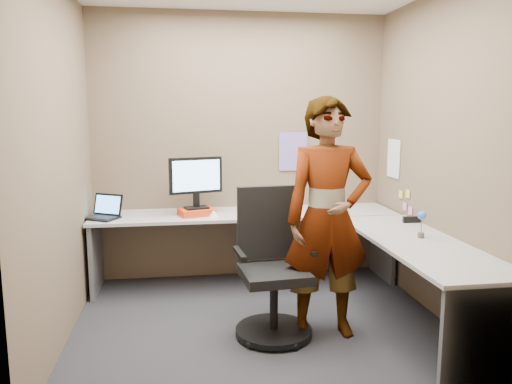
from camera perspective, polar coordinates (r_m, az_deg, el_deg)
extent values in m
plane|color=black|center=(4.22, 0.55, -14.77)|extent=(3.00, 3.00, 0.00)
plane|color=brown|center=(5.16, -1.74, 5.13)|extent=(3.00, 0.00, 3.00)
plane|color=brown|center=(4.37, 20.42, 3.84)|extent=(0.00, 2.70, 2.70)
plane|color=brown|center=(3.92, -21.62, 3.23)|extent=(0.00, 2.70, 2.70)
cube|color=#A1A1A1|center=(4.92, -1.25, -2.52)|extent=(2.96, 0.65, 0.03)
cube|color=#A1A1A1|center=(4.04, 18.10, -5.58)|extent=(0.65, 1.91, 0.03)
cube|color=#59595B|center=(5.04, -17.82, -6.97)|extent=(0.04, 0.60, 0.70)
cube|color=#59595B|center=(5.38, 14.23, -5.79)|extent=(0.04, 0.60, 0.70)
cube|color=#59595B|center=(3.41, 24.90, -15.24)|extent=(0.60, 0.04, 0.70)
cube|color=red|center=(4.82, -6.80, -2.27)|extent=(0.38, 0.32, 0.06)
cube|color=black|center=(4.81, -6.81, -1.80)|extent=(0.25, 0.20, 0.02)
cube|color=black|center=(4.82, -6.84, -0.90)|extent=(0.06, 0.06, 0.13)
cube|color=black|center=(4.78, -6.89, 1.90)|extent=(0.51, 0.18, 0.34)
cube|color=#92D3FC|center=(4.76, -6.81, 1.87)|extent=(0.45, 0.13, 0.29)
cube|color=black|center=(4.84, -17.29, -2.86)|extent=(0.37, 0.34, 0.02)
cube|color=black|center=(4.91, -16.55, -1.36)|extent=(0.30, 0.21, 0.20)
cube|color=#499DE8|center=(4.91, -16.55, -1.36)|extent=(0.26, 0.17, 0.16)
cube|color=#B7B7BC|center=(4.90, -7.89, -2.21)|extent=(0.12, 0.08, 0.04)
sphere|color=red|center=(4.89, -7.90, -1.89)|extent=(0.04, 0.04, 0.04)
cone|color=white|center=(4.74, -4.83, -2.46)|extent=(0.10, 0.10, 0.06)
cube|color=black|center=(4.68, 17.32, -3.03)|extent=(0.15, 0.05, 0.05)
cylinder|color=brown|center=(4.15, 18.33, -4.72)|extent=(0.05, 0.05, 0.04)
cylinder|color=#338C3F|center=(4.13, 18.39, -3.50)|extent=(0.01, 0.01, 0.14)
sphere|color=#4170E6|center=(4.11, 18.44, -2.55)|extent=(0.07, 0.07, 0.07)
cube|color=#846BB7|center=(5.24, 4.27, 4.63)|extent=(0.30, 0.01, 0.40)
cube|color=white|center=(5.18, 15.46, 3.71)|extent=(0.01, 0.28, 0.38)
cube|color=#F2E059|center=(4.90, 16.96, -0.19)|extent=(0.01, 0.07, 0.07)
cube|color=pink|center=(4.97, 16.65, -1.57)|extent=(0.01, 0.07, 0.07)
cube|color=pink|center=(4.86, 17.24, -2.06)|extent=(0.01, 0.07, 0.07)
cube|color=#F2E059|center=(5.04, 16.22, -0.25)|extent=(0.01, 0.07, 0.07)
cylinder|color=black|center=(3.99, 2.03, -15.56)|extent=(0.59, 0.59, 0.04)
cylinder|color=black|center=(3.90, 2.05, -12.45)|extent=(0.06, 0.06, 0.42)
cube|color=black|center=(3.83, 2.07, -9.36)|extent=(0.53, 0.53, 0.07)
cube|color=black|center=(3.95, 1.20, -3.50)|extent=(0.47, 0.09, 0.58)
cube|color=black|center=(3.71, -1.88, -7.03)|extent=(0.07, 0.32, 0.03)
cube|color=black|center=(3.85, 5.91, -6.48)|extent=(0.07, 0.32, 0.03)
imported|color=#999399|center=(3.81, 8.20, -3.02)|extent=(0.67, 0.44, 1.83)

